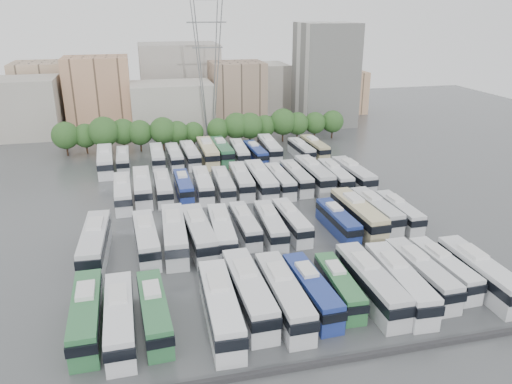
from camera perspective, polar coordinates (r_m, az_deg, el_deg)
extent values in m
plane|color=#424447|center=(75.00, -0.95, -3.20)|extent=(220.00, 220.00, 0.00)
cube|color=#2D2D30|center=(47.78, 8.29, -18.68)|extent=(56.00, 0.50, 0.50)
cylinder|color=black|center=(113.78, -20.76, 4.48)|extent=(0.36, 0.36, 2.40)
sphere|color=#234C1E|center=(112.99, -20.97, 6.06)|extent=(5.75, 5.75, 5.75)
cylinder|color=black|center=(114.06, -18.75, 4.71)|extent=(0.36, 0.36, 2.14)
sphere|color=#234C1E|center=(113.35, -18.92, 6.12)|extent=(5.14, 5.14, 5.14)
cylinder|color=black|center=(112.23, -16.82, 4.81)|extent=(0.36, 0.36, 2.67)
sphere|color=#234C1E|center=(111.35, -17.01, 6.61)|extent=(6.42, 6.42, 6.42)
cylinder|color=black|center=(113.62, -14.80, 5.12)|extent=(0.36, 0.36, 2.35)
sphere|color=#234C1E|center=(112.84, -14.95, 6.67)|extent=(5.63, 5.63, 5.63)
cylinder|color=black|center=(112.61, -13.00, 5.12)|extent=(0.36, 0.36, 2.27)
sphere|color=#234C1E|center=(111.85, -13.13, 6.64)|extent=(5.45, 5.45, 5.45)
cylinder|color=black|center=(112.23, -10.49, 5.29)|extent=(0.36, 0.36, 2.43)
sphere|color=#234C1E|center=(111.42, -10.60, 6.93)|extent=(5.83, 5.83, 5.83)
cylinder|color=black|center=(112.73, -8.90, 5.37)|extent=(0.36, 0.36, 2.08)
sphere|color=#234C1E|center=(112.03, -8.98, 6.76)|extent=(4.99, 4.99, 4.99)
cylinder|color=black|center=(113.65, -7.09, 5.54)|extent=(0.36, 0.36, 1.91)
sphere|color=#234C1E|center=(113.00, -7.15, 6.81)|extent=(4.59, 4.59, 4.59)
cylinder|color=black|center=(114.07, -4.32, 5.75)|extent=(0.36, 0.36, 2.11)
sphere|color=#234C1E|center=(113.36, -4.35, 7.15)|extent=(5.06, 5.06, 5.06)
cylinder|color=black|center=(114.59, -2.22, 5.95)|extent=(0.36, 0.36, 2.46)
sphere|color=#234C1E|center=(113.78, -2.24, 7.58)|extent=(5.90, 5.90, 5.90)
cylinder|color=black|center=(114.65, -0.70, 5.97)|extent=(0.36, 0.36, 2.45)
sphere|color=#234C1E|center=(113.85, -0.71, 7.59)|extent=(5.87, 5.87, 5.87)
cylinder|color=black|center=(117.15, 1.00, 6.21)|extent=(0.36, 0.36, 2.10)
sphere|color=#234C1E|center=(116.46, 1.00, 7.57)|extent=(5.05, 5.05, 5.05)
cylinder|color=black|center=(117.94, 3.07, 6.39)|extent=(0.36, 0.36, 2.55)
sphere|color=#234C1E|center=(117.13, 3.10, 8.03)|extent=(6.11, 6.11, 6.11)
cylinder|color=black|center=(119.08, 4.70, 6.41)|extent=(0.36, 0.36, 2.21)
sphere|color=#234C1E|center=(118.38, 4.75, 7.81)|extent=(5.30, 5.30, 5.30)
cylinder|color=black|center=(120.76, 6.69, 6.52)|extent=(0.36, 0.36, 2.14)
sphere|color=#234C1E|center=(120.09, 6.75, 7.86)|extent=(5.13, 5.13, 5.13)
cylinder|color=black|center=(122.25, 8.67, 6.61)|extent=(0.36, 0.36, 2.20)
sphere|color=#234C1E|center=(121.57, 8.75, 7.97)|extent=(5.27, 5.27, 5.27)
cube|color=#9E998E|center=(133.79, -25.36, 8.68)|extent=(18.00, 14.00, 14.00)
cube|color=tan|center=(136.90, -17.55, 10.79)|extent=(16.00, 12.00, 18.00)
cube|color=#ADA89E|center=(129.55, -9.54, 9.58)|extent=(20.00, 14.00, 12.00)
cube|color=gray|center=(137.45, -2.17, 11.33)|extent=(14.00, 12.00, 16.00)
cube|color=gray|center=(148.89, -8.71, 12.61)|extent=(22.00, 16.00, 20.00)
cube|color=tan|center=(148.44, -22.78, 10.46)|extent=(16.00, 14.00, 16.00)
cube|color=#A39E93|center=(150.89, -0.06, 11.80)|extent=(18.00, 14.00, 14.00)
cube|color=tan|center=(152.86, 9.44, 11.26)|extent=(14.00, 12.00, 12.00)
cube|color=gray|center=(143.19, -13.22, 9.96)|extent=(12.00, 10.00, 10.00)
cube|color=silver|center=(135.28, 7.93, 13.14)|extent=(14.00, 14.00, 26.00)
cylinder|color=slate|center=(116.65, -6.35, 14.00)|extent=(2.90, 2.91, 33.83)
cylinder|color=slate|center=(120.60, -6.61, 14.21)|extent=(2.90, 2.91, 33.83)
cylinder|color=slate|center=(117.23, -4.36, 14.10)|extent=(2.90, 2.91, 33.83)
cylinder|color=slate|center=(121.16, -4.68, 14.30)|extent=(2.90, 2.91, 33.83)
cube|color=slate|center=(118.20, -5.67, 18.74)|extent=(9.00, 0.30, 0.30)
cube|color=slate|center=(118.50, -5.57, 16.12)|extent=(7.00, 0.30, 0.30)
cube|color=#2E6C3D|center=(52.98, -18.79, -13.28)|extent=(2.80, 12.40, 3.50)
cube|color=black|center=(52.49, -18.88, -12.77)|extent=(2.93, 12.58, 1.03)
cube|color=silver|center=(53.26, -18.94, -10.60)|extent=(1.80, 3.32, 0.45)
cube|color=silver|center=(51.55, -15.29, -13.89)|extent=(2.85, 12.43, 3.51)
cube|color=black|center=(51.05, -15.36, -13.37)|extent=(2.98, 12.61, 1.03)
cube|color=silver|center=(51.80, -15.51, -11.13)|extent=(1.81, 3.33, 0.45)
cube|color=#2E6C3F|center=(52.02, -11.54, -13.35)|extent=(3.04, 11.64, 3.27)
cube|color=black|center=(51.56, -11.57, -12.86)|extent=(3.17, 11.82, 0.96)
cube|color=silver|center=(52.25, -11.85, -10.80)|extent=(1.79, 3.15, 0.42)
cube|color=white|center=(51.24, -4.08, -13.15)|extent=(3.18, 13.48, 3.80)
cube|color=black|center=(50.70, -4.07, -12.57)|extent=(3.32, 13.68, 1.12)
cube|color=silver|center=(51.50, -4.42, -10.14)|extent=(1.99, 3.62, 0.49)
cube|color=silver|center=(53.45, -0.85, -11.52)|extent=(3.19, 13.49, 3.80)
cube|color=black|center=(52.92, -0.81, -10.95)|extent=(3.33, 13.70, 1.12)
cube|color=silver|center=(53.75, -1.31, -8.66)|extent=(1.99, 3.63, 0.49)
cube|color=silver|center=(53.15, 3.13, -11.82)|extent=(2.93, 13.12, 3.71)
cube|color=black|center=(52.64, 3.20, -11.26)|extent=(3.07, 13.32, 1.09)
cube|color=silver|center=(53.40, 2.65, -9.01)|extent=(1.89, 3.51, 0.48)
cube|color=navy|center=(54.55, 6.32, -11.23)|extent=(3.00, 11.81, 3.32)
cube|color=black|center=(54.10, 6.40, -10.74)|extent=(3.13, 11.99, 0.98)
cube|color=silver|center=(54.75, 5.81, -8.80)|extent=(1.80, 3.19, 0.43)
cube|color=#30723E|center=(56.04, 9.45, -10.65)|extent=(2.67, 10.69, 3.00)
cube|color=black|center=(55.64, 9.53, -10.21)|extent=(2.78, 10.85, 0.88)
cube|color=silver|center=(56.26, 9.08, -8.49)|extent=(1.61, 2.89, 0.39)
cube|color=silver|center=(56.44, 12.95, -10.26)|extent=(2.89, 13.12, 3.71)
cube|color=black|center=(55.96, 13.08, -9.72)|extent=(3.02, 13.32, 1.09)
cube|color=silver|center=(56.67, 12.38, -7.64)|extent=(1.88, 3.51, 0.48)
cube|color=silver|center=(57.44, 16.02, -10.01)|extent=(3.38, 13.08, 3.67)
cube|color=black|center=(56.97, 16.16, -9.48)|extent=(3.52, 13.28, 1.08)
cube|color=silver|center=(57.70, 15.52, -7.45)|extent=(2.00, 3.54, 0.48)
cube|color=silver|center=(60.16, 18.29, -8.92)|extent=(2.85, 12.20, 3.44)
cube|color=black|center=(59.74, 18.44, -8.44)|extent=(2.98, 12.39, 1.01)
cube|color=silver|center=(60.37, 17.73, -6.65)|extent=(1.79, 3.28, 0.45)
cube|color=silver|center=(62.34, 20.60, -8.29)|extent=(2.80, 11.21, 3.15)
cube|color=black|center=(61.97, 20.75, -7.86)|extent=(2.92, 11.38, 0.93)
cube|color=silver|center=(62.51, 20.07, -6.29)|extent=(1.69, 3.03, 0.41)
cube|color=silver|center=(62.34, 24.16, -8.59)|extent=(2.73, 12.76, 3.62)
cube|color=black|center=(61.91, 24.34, -8.09)|extent=(2.86, 12.96, 1.06)
cube|color=silver|center=(62.53, 23.57, -6.29)|extent=(1.81, 3.41, 0.47)
cube|color=silver|center=(66.64, -17.89, -5.70)|extent=(3.47, 13.50, 3.79)
cube|color=black|center=(66.18, -17.98, -5.20)|extent=(3.62, 13.71, 1.11)
cube|color=silver|center=(67.27, -17.94, -3.44)|extent=(2.06, 3.65, 0.49)
cube|color=silver|center=(66.56, -12.43, -5.34)|extent=(3.19, 12.28, 3.45)
cube|color=black|center=(66.14, -12.46, -4.88)|extent=(3.32, 12.47, 1.01)
cube|color=silver|center=(67.13, -12.67, -3.29)|extent=(1.88, 3.33, 0.45)
cube|color=silver|center=(66.67, -9.30, -4.91)|extent=(3.25, 13.33, 3.75)
cube|color=black|center=(66.21, -9.33, -4.42)|extent=(3.38, 13.53, 1.10)
cube|color=silver|center=(67.31, -9.48, -2.69)|extent=(1.99, 3.59, 0.49)
cube|color=silver|center=(66.62, -6.58, -4.83)|extent=(3.39, 13.05, 3.66)
cube|color=black|center=(66.18, -6.58, -4.34)|extent=(3.53, 13.25, 1.08)
cube|color=silver|center=(67.22, -6.90, -2.67)|extent=(2.00, 3.53, 0.47)
cube|color=silver|center=(67.17, -3.96, -4.62)|extent=(3.16, 12.26, 3.44)
cube|color=black|center=(66.75, -3.96, -4.16)|extent=(3.29, 12.45, 1.01)
cube|color=silver|center=(67.75, -4.16, -2.59)|extent=(1.87, 3.32, 0.45)
cube|color=silver|center=(69.38, -1.29, -3.87)|extent=(2.46, 10.91, 3.08)
cube|color=black|center=(69.02, -1.27, -3.47)|extent=(2.58, 11.07, 0.91)
cube|color=silver|center=(69.89, -1.56, -2.13)|extent=(1.58, 2.92, 0.40)
cube|color=silver|center=(69.06, 1.64, -3.92)|extent=(2.93, 11.60, 3.26)
cube|color=black|center=(68.68, 1.67, -3.49)|extent=(3.05, 11.78, 0.96)
cube|color=silver|center=(69.60, 1.39, -2.06)|extent=(1.76, 3.13, 0.42)
cube|color=silver|center=(70.52, 4.05, -3.47)|extent=(2.72, 11.19, 3.15)
cube|color=black|center=(70.16, 4.10, -3.07)|extent=(2.84, 11.36, 0.93)
cube|color=silver|center=(71.02, 3.72, -1.72)|extent=(1.67, 3.01, 0.41)
cube|color=navy|center=(71.63, 9.31, -3.34)|extent=(2.64, 10.91, 3.07)
cube|color=black|center=(71.28, 9.39, -2.95)|extent=(2.76, 11.08, 0.90)
cube|color=silver|center=(72.08, 8.95, -1.66)|extent=(1.63, 2.94, 0.40)
cube|color=#C8BA89|center=(73.34, 11.55, -2.62)|extent=(3.25, 13.31, 3.75)
cube|color=black|center=(72.93, 11.65, -2.16)|extent=(3.39, 13.51, 1.10)
cube|color=silver|center=(73.90, 11.10, -0.63)|extent=(1.99, 3.59, 0.48)
cube|color=silver|center=(75.77, 13.52, -2.15)|extent=(3.03, 12.10, 3.40)
cube|color=black|center=(75.41, 13.61, -1.74)|extent=(3.16, 12.29, 1.00)
cube|color=silver|center=(76.28, 13.10, -0.40)|extent=(1.83, 3.27, 0.44)
cube|color=silver|center=(76.59, 16.00, -2.27)|extent=(2.37, 10.92, 3.09)
cube|color=black|center=(76.26, 16.09, -1.90)|extent=(2.48, 11.09, 0.91)
cube|color=silver|center=(77.04, 15.64, -0.69)|extent=(1.56, 2.92, 0.40)
cube|color=silver|center=(83.30, -14.97, -0.16)|extent=(2.93, 12.20, 3.44)
cube|color=black|center=(82.94, -15.01, 0.23)|extent=(3.05, 12.39, 1.01)
cube|color=silver|center=(84.09, -15.11, 1.43)|extent=(1.81, 3.28, 0.44)
cube|color=silver|center=(85.04, -12.85, 0.51)|extent=(2.77, 12.63, 3.57)
cube|color=black|center=(84.66, -12.88, 0.91)|extent=(2.90, 12.82, 1.05)
cube|color=silver|center=(85.88, -12.99, 2.13)|extent=(1.81, 3.38, 0.46)
cube|color=silver|center=(84.39, -10.56, 0.42)|extent=(2.50, 11.53, 3.26)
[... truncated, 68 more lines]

